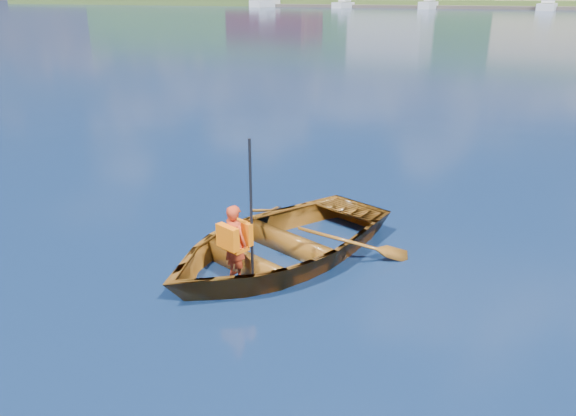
% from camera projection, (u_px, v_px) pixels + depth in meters
% --- Properties ---
extents(ground, '(600.00, 600.00, 0.00)m').
position_uv_depth(ground, '(285.00, 250.00, 8.29)').
color(ground, '#122346').
rests_on(ground, ground).
extents(rowboat, '(3.78, 4.51, 0.80)m').
position_uv_depth(rowboat, '(278.00, 242.00, 7.92)').
color(rowboat, brown).
rests_on(rowboat, ground).
extents(child_paddler, '(0.42, 0.42, 1.84)m').
position_uv_depth(child_paddler, '(235.00, 240.00, 7.09)').
color(child_paddler, red).
rests_on(child_paddler, ground).
extents(dock, '(160.00, 4.12, 0.80)m').
position_uv_depth(dock, '(539.00, 8.00, 134.62)').
color(dock, '#4E443C').
rests_on(dock, ground).
extents(marina_yachts, '(148.12, 13.47, 4.16)m').
position_uv_depth(marina_yachts, '(560.00, 4.00, 128.41)').
color(marina_yachts, silver).
rests_on(marina_yachts, ground).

